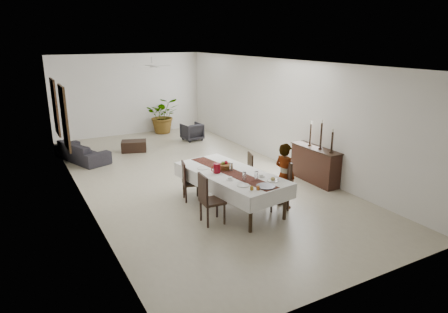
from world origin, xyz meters
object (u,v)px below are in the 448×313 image
at_px(woman, 285,176).
at_px(sideboard_body, 315,165).
at_px(red_pitcher, 217,168).
at_px(dining_table_top, 231,174).
at_px(sofa, 82,151).

relative_size(woman, sideboard_body, 0.99).
bearing_deg(red_pitcher, woman, -28.03).
xyz_separation_m(dining_table_top, sofa, (-2.37, 5.45, -0.50)).
relative_size(dining_table_top, sofa, 1.27).
distance_m(red_pitcher, sofa, 5.75).
bearing_deg(sofa, dining_table_top, -176.32).
relative_size(dining_table_top, red_pitcher, 12.00).
relative_size(sideboard_body, sofa, 0.74).
distance_m(red_pitcher, sideboard_body, 3.19).
height_order(red_pitcher, sofa, red_pitcher).
xyz_separation_m(woman, sofa, (-3.45, 6.06, -0.46)).
bearing_deg(sideboard_body, woman, -151.61).
bearing_deg(sofa, red_pitcher, -178.57).
distance_m(dining_table_top, woman, 1.24).
distance_m(red_pitcher, woman, 1.57).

